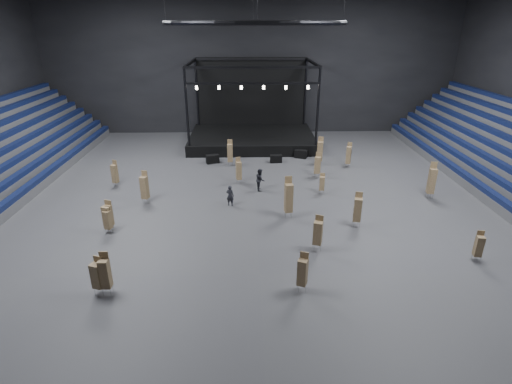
{
  "coord_description": "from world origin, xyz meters",
  "views": [
    {
      "loc": [
        -0.65,
        -29.27,
        13.07
      ],
      "look_at": [
        0.03,
        -2.0,
        1.4
      ],
      "focal_mm": 28.0,
      "sensor_mm": 36.0,
      "label": 1
    }
  ],
  "objects_px": {
    "chair_stack_9": "(349,155)",
    "chair_stack_10": "(432,180)",
    "chair_stack_13": "(230,152)",
    "chair_stack_2": "(358,209)",
    "chair_stack_3": "(115,173)",
    "chair_stack_12": "(289,197)",
    "chair_stack_7": "(322,183)",
    "chair_stack_17": "(318,165)",
    "stage": "(252,130)",
    "chair_stack_16": "(239,170)",
    "chair_stack_5": "(479,246)",
    "chair_stack_8": "(105,273)",
    "chair_stack_1": "(320,151)",
    "chair_stack_11": "(318,232)",
    "crew_member": "(260,180)",
    "flight_case_mid": "(276,159)",
    "chair_stack_6": "(98,275)",
    "flight_case_left": "(213,159)",
    "chair_stack_15": "(108,219)",
    "chair_stack_14": "(303,271)",
    "man_center": "(230,196)",
    "chair_stack_4": "(108,215)",
    "chair_stack_0": "(145,187)",
    "flight_case_right": "(301,154)"
  },
  "relations": [
    {
      "from": "chair_stack_9",
      "to": "chair_stack_10",
      "type": "bearing_deg",
      "value": -35.25
    },
    {
      "from": "chair_stack_13",
      "to": "chair_stack_2",
      "type": "bearing_deg",
      "value": -52.9
    },
    {
      "from": "chair_stack_3",
      "to": "chair_stack_12",
      "type": "relative_size",
      "value": 0.75
    },
    {
      "from": "chair_stack_7",
      "to": "chair_stack_10",
      "type": "bearing_deg",
      "value": 4.38
    },
    {
      "from": "chair_stack_10",
      "to": "chair_stack_12",
      "type": "relative_size",
      "value": 0.96
    },
    {
      "from": "chair_stack_17",
      "to": "chair_stack_2",
      "type": "bearing_deg",
      "value": -62.23
    },
    {
      "from": "chair_stack_2",
      "to": "chair_stack_7",
      "type": "height_order",
      "value": "chair_stack_2"
    },
    {
      "from": "chair_stack_2",
      "to": "chair_stack_9",
      "type": "xyz_separation_m",
      "value": [
        2.32,
        12.21,
        -0.05
      ]
    },
    {
      "from": "stage",
      "to": "chair_stack_17",
      "type": "xyz_separation_m",
      "value": [
        5.74,
        -11.68,
        -0.22
      ]
    },
    {
      "from": "chair_stack_13",
      "to": "chair_stack_16",
      "type": "xyz_separation_m",
      "value": [
        0.92,
        -4.69,
        -0.13
      ]
    },
    {
      "from": "chair_stack_5",
      "to": "chair_stack_8",
      "type": "xyz_separation_m",
      "value": [
        -20.83,
        -2.58,
        0.23
      ]
    },
    {
      "from": "stage",
      "to": "chair_stack_2",
      "type": "relative_size",
      "value": 5.6
    },
    {
      "from": "chair_stack_9",
      "to": "chair_stack_12",
      "type": "relative_size",
      "value": 0.79
    },
    {
      "from": "chair_stack_1",
      "to": "chair_stack_11",
      "type": "distance_m",
      "value": 16.2
    },
    {
      "from": "chair_stack_13",
      "to": "crew_member",
      "type": "bearing_deg",
      "value": -64.81
    },
    {
      "from": "chair_stack_2",
      "to": "chair_stack_1",
      "type": "bearing_deg",
      "value": 104.94
    },
    {
      "from": "chair_stack_1",
      "to": "chair_stack_3",
      "type": "distance_m",
      "value": 19.15
    },
    {
      "from": "chair_stack_8",
      "to": "flight_case_mid",
      "type": "bearing_deg",
      "value": 64.56
    },
    {
      "from": "chair_stack_6",
      "to": "flight_case_left",
      "type": "bearing_deg",
      "value": 98.2
    },
    {
      "from": "chair_stack_8",
      "to": "chair_stack_15",
      "type": "relative_size",
      "value": 1.25
    },
    {
      "from": "chair_stack_2",
      "to": "chair_stack_14",
      "type": "bearing_deg",
      "value": -110.21
    },
    {
      "from": "chair_stack_9",
      "to": "chair_stack_12",
      "type": "distance_m",
      "value": 12.74
    },
    {
      "from": "chair_stack_10",
      "to": "man_center",
      "type": "height_order",
      "value": "chair_stack_10"
    },
    {
      "from": "chair_stack_2",
      "to": "chair_stack_3",
      "type": "distance_m",
      "value": 20.32
    },
    {
      "from": "chair_stack_5",
      "to": "chair_stack_4",
      "type": "bearing_deg",
      "value": -179.23
    },
    {
      "from": "chair_stack_7",
      "to": "man_center",
      "type": "height_order",
      "value": "chair_stack_7"
    },
    {
      "from": "chair_stack_7",
      "to": "chair_stack_8",
      "type": "xyz_separation_m",
      "value": [
        -13.44,
        -12.79,
        0.31
      ]
    },
    {
      "from": "chair_stack_8",
      "to": "chair_stack_17",
      "type": "xyz_separation_m",
      "value": [
        13.69,
        16.54,
        -0.03
      ]
    },
    {
      "from": "chair_stack_5",
      "to": "man_center",
      "type": "bearing_deg",
      "value": 162.51
    },
    {
      "from": "chair_stack_2",
      "to": "chair_stack_9",
      "type": "relative_size",
      "value": 1.02
    },
    {
      "from": "chair_stack_8",
      "to": "chair_stack_17",
      "type": "height_order",
      "value": "chair_stack_8"
    },
    {
      "from": "chair_stack_0",
      "to": "chair_stack_12",
      "type": "distance_m",
      "value": 11.2
    },
    {
      "from": "chair_stack_16",
      "to": "chair_stack_1",
      "type": "bearing_deg",
      "value": 13.58
    },
    {
      "from": "chair_stack_0",
      "to": "chair_stack_16",
      "type": "distance_m",
      "value": 8.23
    },
    {
      "from": "chair_stack_12",
      "to": "chair_stack_8",
      "type": "bearing_deg",
      "value": -148.63
    },
    {
      "from": "flight_case_left",
      "to": "chair_stack_15",
      "type": "relative_size",
      "value": 0.65
    },
    {
      "from": "chair_stack_6",
      "to": "man_center",
      "type": "distance_m",
      "value": 12.45
    },
    {
      "from": "chair_stack_12",
      "to": "chair_stack_15",
      "type": "relative_size",
      "value": 1.6
    },
    {
      "from": "chair_stack_0",
      "to": "chair_stack_11",
      "type": "xyz_separation_m",
      "value": [
        12.21,
        -7.25,
        -0.13
      ]
    },
    {
      "from": "chair_stack_3",
      "to": "chair_stack_6",
      "type": "relative_size",
      "value": 1.09
    },
    {
      "from": "flight_case_right",
      "to": "chair_stack_1",
      "type": "distance_m",
      "value": 2.89
    },
    {
      "from": "flight_case_mid",
      "to": "chair_stack_4",
      "type": "distance_m",
      "value": 18.66
    },
    {
      "from": "chair_stack_5",
      "to": "chair_stack_9",
      "type": "height_order",
      "value": "chair_stack_9"
    },
    {
      "from": "chair_stack_4",
      "to": "man_center",
      "type": "distance_m",
      "value": 8.91
    },
    {
      "from": "flight_case_left",
      "to": "chair_stack_9",
      "type": "bearing_deg",
      "value": -6.51
    },
    {
      "from": "flight_case_right",
      "to": "chair_stack_16",
      "type": "relative_size",
      "value": 0.53
    },
    {
      "from": "chair_stack_7",
      "to": "chair_stack_13",
      "type": "xyz_separation_m",
      "value": [
        -7.75,
        7.21,
        0.39
      ]
    },
    {
      "from": "chair_stack_0",
      "to": "chair_stack_14",
      "type": "distance_m",
      "value": 15.6
    },
    {
      "from": "chair_stack_11",
      "to": "chair_stack_6",
      "type": "bearing_deg",
      "value": -141.08
    },
    {
      "from": "flight_case_right",
      "to": "chair_stack_14",
      "type": "height_order",
      "value": "chair_stack_14"
    }
  ]
}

